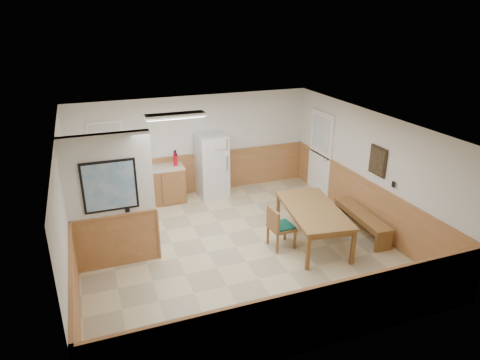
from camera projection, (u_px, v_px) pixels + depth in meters
name	position (u px, v px, depth m)	size (l,w,h in m)	color
ground	(236.00, 247.00, 8.53)	(6.00, 6.00, 0.00)	tan
ceiling	(235.00, 125.00, 7.61)	(6.00, 6.00, 0.02)	white
back_wall	(194.00, 145.00, 10.68)	(6.00, 0.02, 2.50)	white
right_wall	(368.00, 170.00, 9.05)	(0.02, 6.00, 2.50)	white
left_wall	(66.00, 214.00, 7.09)	(0.02, 6.00, 2.50)	white
wainscot_back	(196.00, 174.00, 10.94)	(6.00, 0.04, 1.00)	#BA754A
wainscot_right	(364.00, 202.00, 9.32)	(0.04, 6.00, 1.00)	#BA754A
wainscot_left	(74.00, 253.00, 7.37)	(0.04, 6.00, 1.00)	#BA754A
partition_wall	(112.00, 204.00, 7.51)	(1.50, 0.20, 2.50)	white
kitchen_counter	(151.00, 186.00, 10.30)	(2.20, 0.61, 1.00)	brown
exterior_door	(320.00, 153.00, 10.76)	(0.07, 1.02, 2.15)	white
kitchen_window	(106.00, 143.00, 9.86)	(0.80, 0.04, 1.00)	white
wall_painting	(378.00, 161.00, 8.67)	(0.04, 0.50, 0.60)	black
fluorescent_fixture	(175.00, 116.00, 8.50)	(1.20, 0.30, 0.09)	white
refrigerator	(212.00, 166.00, 10.63)	(0.73, 0.73, 1.59)	silver
dining_table	(313.00, 212.00, 8.48)	(1.28, 2.11, 0.75)	olive
dining_bench	(362.00, 217.00, 8.99)	(0.49, 1.75, 0.45)	olive
dining_chair	(278.00, 225.00, 8.34)	(0.66, 0.48, 0.85)	olive
fire_extinguisher	(175.00, 159.00, 10.26)	(0.12, 0.12, 0.39)	red
soap_bottle	(105.00, 169.00, 9.79)	(0.07, 0.07, 0.21)	#1A922B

